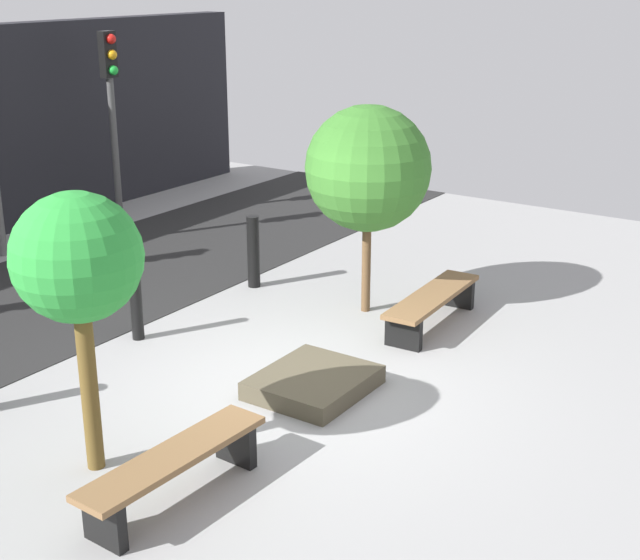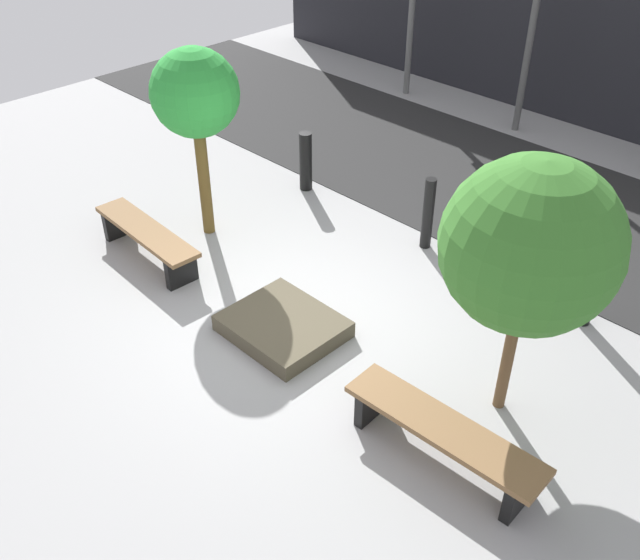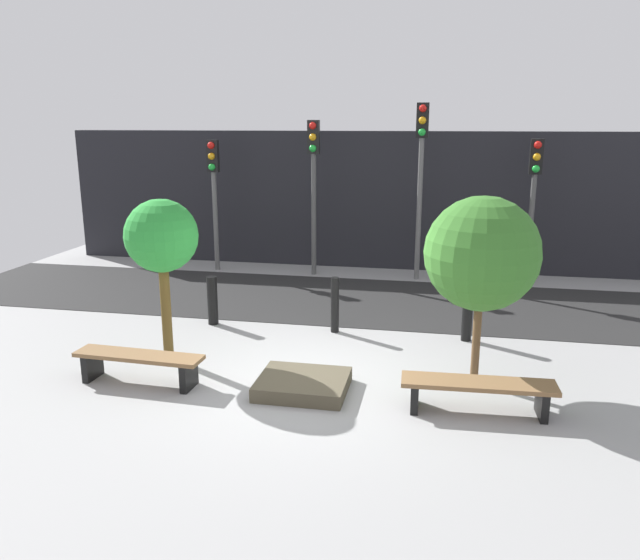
{
  "view_description": "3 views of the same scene",
  "coord_description": "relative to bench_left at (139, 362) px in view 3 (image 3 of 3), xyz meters",
  "views": [
    {
      "loc": [
        -7.18,
        -5.1,
        4.29
      ],
      "look_at": [
        0.05,
        -0.26,
        1.26
      ],
      "focal_mm": 50.0,
      "sensor_mm": 36.0,
      "label": 1
    },
    {
      "loc": [
        4.76,
        -4.36,
        5.25
      ],
      "look_at": [
        0.59,
        -0.2,
        1.04
      ],
      "focal_mm": 40.0,
      "sensor_mm": 36.0,
      "label": 2
    },
    {
      "loc": [
        1.83,
        -8.17,
        3.71
      ],
      "look_at": [
        0.19,
        0.1,
        1.56
      ],
      "focal_mm": 35.0,
      "sensor_mm": 36.0,
      "label": 3
    }
  ],
  "objects": [
    {
      "name": "bollard_left",
      "position": [
        2.39,
        2.81,
        0.18
      ],
      "size": [
        0.15,
        0.15,
        1.02
      ],
      "primitive_type": "cylinder",
      "color": "black",
      "rests_on": "ground"
    },
    {
      "name": "bollard_far_left",
      "position": [
        0.06,
        2.81,
        0.13
      ],
      "size": [
        0.19,
        0.19,
        0.92
      ],
      "primitive_type": "cylinder",
      "color": "black",
      "rests_on": "ground"
    },
    {
      "name": "tree_behind_right_bench",
      "position": [
        4.77,
        0.98,
        1.59
      ],
      "size": [
        1.61,
        1.61,
        2.73
      ],
      "color": "brown",
      "rests_on": "ground"
    },
    {
      "name": "traffic_light_east",
      "position": [
        6.19,
        7.02,
        1.98
      ],
      "size": [
        0.28,
        0.27,
        3.33
      ],
      "color": "#4B4B4B",
      "rests_on": "ground"
    },
    {
      "name": "bench_right",
      "position": [
        4.77,
        0.0,
        -0.01
      ],
      "size": [
        2.01,
        0.55,
        0.44
      ],
      "rotation": [
        0.0,
        0.0,
        0.04
      ],
      "color": "black",
      "rests_on": "ground"
    },
    {
      "name": "traffic_light_mid_east",
      "position": [
        3.65,
        7.03,
        2.49
      ],
      "size": [
        0.28,
        0.27,
        4.12
      ],
      "color": "#5F5F5F",
      "rests_on": "ground"
    },
    {
      "name": "traffic_light_mid_west",
      "position": [
        1.12,
        7.02,
        2.24
      ],
      "size": [
        0.28,
        0.27,
        3.73
      ],
      "color": "#4F4F4F",
      "rests_on": "ground"
    },
    {
      "name": "tree_behind_left_bench",
      "position": [
        0.0,
        0.98,
        1.64
      ],
      "size": [
        1.13,
        1.13,
        2.57
      ],
      "color": "brown",
      "rests_on": "ground"
    },
    {
      "name": "bench_left",
      "position": [
        0.0,
        0.0,
        0.0
      ],
      "size": [
        1.92,
        0.5,
        0.46
      ],
      "rotation": [
        0.0,
        0.0,
        -0.04
      ],
      "color": "black",
      "rests_on": "ground"
    },
    {
      "name": "road_strip",
      "position": [
        2.39,
        4.9,
        -0.33
      ],
      "size": [
        18.0,
        3.68,
        0.01
      ],
      "primitive_type": "cube",
      "color": "#252525",
      "rests_on": "ground"
    },
    {
      "name": "ground_plane",
      "position": [
        2.39,
        0.41,
        -0.33
      ],
      "size": [
        18.0,
        18.0,
        0.0
      ],
      "primitive_type": "plane",
      "color": "#949494"
    },
    {
      "name": "planter_bed",
      "position": [
        2.39,
        0.2,
        -0.23
      ],
      "size": [
        1.25,
        1.07,
        0.2
      ],
      "primitive_type": "cube",
      "color": "#4E4736",
      "rests_on": "ground"
    },
    {
      "name": "bollard_center",
      "position": [
        4.71,
        2.81,
        0.19
      ],
      "size": [
        0.18,
        0.18,
        1.04
      ],
      "primitive_type": "cylinder",
      "color": "black",
      "rests_on": "ground"
    },
    {
      "name": "traffic_light_west",
      "position": [
        -1.42,
        7.02,
        1.94
      ],
      "size": [
        0.28,
        0.27,
        3.26
      ],
      "color": "#5B5B5B",
      "rests_on": "ground"
    },
    {
      "name": "building_facade",
      "position": [
        2.39,
        8.24,
        1.4
      ],
      "size": [
        16.2,
        0.5,
        3.47
      ],
      "primitive_type": "cube",
      "color": "black",
      "rests_on": "ground"
    }
  ]
}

